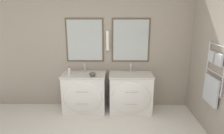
{
  "coord_description": "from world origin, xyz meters",
  "views": [
    {
      "loc": [
        0.33,
        -1.9,
        1.98
      ],
      "look_at": [
        0.27,
        1.56,
        1.06
      ],
      "focal_mm": 32.0,
      "sensor_mm": 36.0,
      "label": 1
    }
  ],
  "objects": [
    {
      "name": "faucet_right",
      "position": [
        0.64,
        2.07,
        0.91
      ],
      "size": [
        0.17,
        0.13,
        0.2
      ],
      "color": "silver",
      "rests_on": "vanity_right"
    },
    {
      "name": "faucet_left",
      "position": [
        -0.31,
        2.07,
        0.91
      ],
      "size": [
        0.17,
        0.13,
        0.2
      ],
      "color": "silver",
      "rests_on": "vanity_left"
    },
    {
      "name": "wall_right",
      "position": [
        1.94,
        1.0,
        1.29
      ],
      "size": [
        0.13,
        4.34,
        2.6
      ],
      "color": "#9E9384",
      "rests_on": "ground_plane"
    },
    {
      "name": "vanity_right",
      "position": [
        0.64,
        1.92,
        0.41
      ],
      "size": [
        0.87,
        0.58,
        0.81
      ],
      "color": "white",
      "rests_on": "ground_plane"
    },
    {
      "name": "toiletry_bottle",
      "position": [
        -0.58,
        1.86,
        0.89
      ],
      "size": [
        0.05,
        0.05,
        0.17
      ],
      "color": "silver",
      "rests_on": "vanity_left"
    },
    {
      "name": "wall_back",
      "position": [
        0.01,
        2.26,
        1.31
      ],
      "size": [
        5.42,
        0.15,
        2.6
      ],
      "color": "#9E9384",
      "rests_on": "ground_plane"
    },
    {
      "name": "amenity_bowl",
      "position": [
        -0.12,
        1.8,
        0.85
      ],
      "size": [
        0.13,
        0.13,
        0.08
      ],
      "color": "#4C4742",
      "rests_on": "vanity_left"
    },
    {
      "name": "vanity_left",
      "position": [
        -0.31,
        1.92,
        0.41
      ],
      "size": [
        0.87,
        0.58,
        0.81
      ],
      "color": "white",
      "rests_on": "ground_plane"
    }
  ]
}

